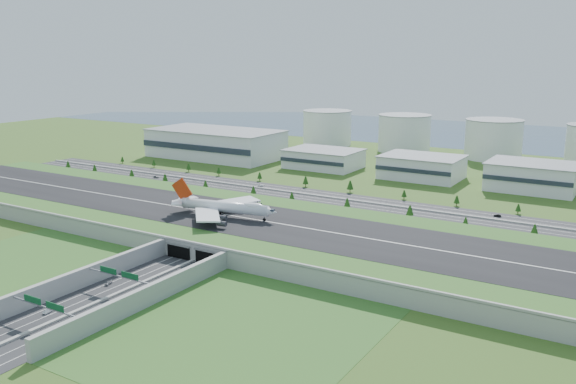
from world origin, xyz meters
The scene contains 23 objects.
ground centered at (0.00, 0.00, 0.00)m, with size 1200.00×1200.00×0.00m, color #294F18.
airfield_deck centered at (0.00, -0.09, 4.12)m, with size 520.00×100.00×9.20m.
underpass_road centered at (0.00, -99.42, 3.43)m, with size 38.80×120.40×8.00m.
sign_gantry_near centered at (0.00, -95.04, 6.95)m, with size 38.70×0.70×9.80m.
sign_gantry_far centered at (0.00, -130.04, 6.95)m, with size 38.70×0.70×9.80m.
north_expressway centered at (0.00, 95.00, 0.06)m, with size 560.00×36.00×0.12m, color #28282B.
tree_row centered at (7.54, 94.39, 4.45)m, with size 496.98×48.56×8.29m.
hangar_west centered at (-170.00, 185.00, 12.50)m, with size 120.00×60.00×25.00m, color silver.
hangar_mid_a centered at (-60.00, 190.00, 7.50)m, with size 58.00×42.00×15.00m, color silver.
hangar_mid_b centered at (25.00, 190.00, 8.50)m, with size 58.00×42.00×17.00m, color silver.
hangar_mid_c centered at (105.00, 190.00, 9.50)m, with size 58.00×42.00×19.00m, color silver.
fuel_tank_a centered at (-120.00, 310.00, 17.50)m, with size 50.00×50.00×35.00m, color white.
fuel_tank_b centered at (-35.00, 310.00, 17.50)m, with size 50.00×50.00×35.00m, color white.
fuel_tank_c centered at (50.00, 310.00, 17.50)m, with size 50.00×50.00×35.00m, color white.
bay_water centered at (0.00, 480.00, 0.03)m, with size 1200.00×260.00×0.06m, color #364F67.
boeing_747 centered at (-17.68, -3.21, 13.57)m, with size 62.98×59.10×19.56m.
car_0 centered at (-11.07, -91.02, 0.83)m, with size 1.69×4.19×1.43m, color #A7A7AB.
car_1 centered at (-8.61, -122.43, 0.82)m, with size 1.49×4.26×1.40m, color white.
car_2 centered at (9.80, -67.95, 0.94)m, with size 2.72×5.89×1.64m, color #0B143B.
car_3 centered at (11.81, -130.59, 0.83)m, with size 2.00×4.92×1.43m, color #A8260F.
car_4 centered at (-149.64, 84.39, 0.95)m, with size 1.96×4.87×1.66m, color slate.
car_5 centered at (101.59, 103.32, 0.82)m, with size 1.48×4.25×1.40m, color black.
car_7 centered at (-63.72, 100.21, 0.82)m, with size 1.96×4.82×1.40m, color white.
Camera 1 is at (175.90, -255.03, 93.41)m, focal length 38.00 mm.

